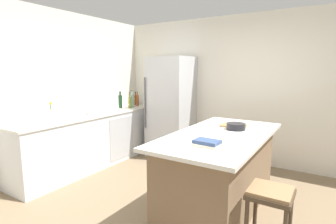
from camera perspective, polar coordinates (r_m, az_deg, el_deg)
The scene contains 20 objects.
ground_plane at distance 3.25m, azimuth 2.44°, elevation -21.48°, with size 7.20×7.20×0.00m, color #7A664C.
wall_rear at distance 4.90m, azimuth 15.78°, elevation 4.62°, with size 6.00×0.10×2.60m, color silver.
wall_left at distance 4.55m, azimuth -25.35°, elevation 3.78°, with size 0.10×6.00×2.60m, color silver.
counter_run_left at distance 4.80m, azimuth -15.62°, elevation -5.66°, with size 0.65×2.91×0.91m.
kitchen_island at distance 3.29m, azimuth 11.10°, elevation -12.30°, with size 0.99×1.99×0.92m.
refrigerator at distance 5.07m, azimuth 0.64°, elevation 1.11°, with size 0.76×0.74×1.90m.
bar_stool at distance 2.52m, azimuth 21.17°, elevation -17.76°, with size 0.36×0.36×0.66m.
sink_faucet at distance 4.42m, azimuth -20.99°, elevation 0.93°, with size 0.15×0.05×0.30m.
flower_vase at distance 4.21m, azimuth -23.93°, elevation -0.44°, with size 0.07×0.07×0.28m.
paper_towel_roll at distance 4.61m, azimuth -16.63°, elevation 1.18°, with size 0.14×0.14×0.31m.
soda_bottle at distance 5.62m, azimuth -5.06°, elevation 2.88°, with size 0.07×0.07×0.34m.
syrup_bottle at distance 5.62m, azimuth -7.00°, elevation 2.62°, with size 0.07×0.07×0.28m.
vinegar_bottle at distance 5.48m, azimuth -6.61°, elevation 2.56°, with size 0.05×0.05×0.29m.
whiskey_bottle at distance 5.45m, azimuth -7.80°, elevation 2.48°, with size 0.08×0.08×0.30m.
gin_bottle at distance 5.32m, azimuth -7.77°, elevation 2.45°, with size 0.07×0.07×0.33m.
olive_oil_bottle at distance 5.24m, azimuth -8.25°, elevation 2.13°, with size 0.06×0.06×0.30m.
wine_bottle at distance 5.28m, azimuth -10.27°, elevation 2.35°, with size 0.08×0.08×0.32m.
cookbook_stack at distance 2.62m, azimuth 8.43°, elevation -6.68°, with size 0.25×0.19×0.06m.
mixing_bowl at distance 3.40m, azimuth 14.49°, elevation -3.03°, with size 0.23×0.23×0.08m.
cutting_board at distance 3.60m, azimuth 14.01°, elevation -2.87°, with size 0.34×0.26×0.02m.
Camera 1 is at (1.38, -2.44, 1.65)m, focal length 28.19 mm.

